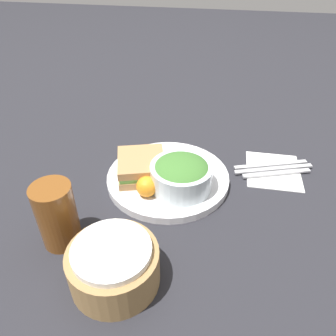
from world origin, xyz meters
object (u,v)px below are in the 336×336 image
Objects in this scene: drink_glass at (57,215)px; dressing_cup at (198,160)px; sandwich at (141,166)px; knife at (274,169)px; spoon at (277,173)px; plate at (168,178)px; bread_basket at (114,265)px; fork at (271,165)px; salad_bowl at (181,174)px.

dressing_cup is at bearing -131.40° from drink_glass.
knife is (-0.32, -0.09, -0.04)m from sandwich.
dressing_cup reaches higher than spoon.
drink_glass reaches higher than plate.
drink_glass reaches higher than bread_basket.
plate is at bearing -128.30° from drink_glass.
spoon is (-0.30, -0.35, -0.03)m from bread_basket.
knife is at bearing -128.74° from bread_basket.
dressing_cup is 0.34× the size of spoon.
dressing_cup is at bearing 166.10° from spoon.
fork is (-0.31, -0.11, -0.04)m from sandwich.
plate is 0.27m from fork.
plate is at bearing 176.15° from spoon.
dressing_cup is 0.30× the size of fork.
sandwich reaches higher than spoon.
plate is at bearing -176.15° from fork.
bread_basket is at bearing 81.55° from plate.
dressing_cup is 0.29× the size of knife.
sandwich is (0.06, 0.01, 0.03)m from plate.
drink_glass is 0.66× the size of knife.
fork is (-0.42, -0.32, -0.06)m from drink_glass.
drink_glass is 0.52m from spoon.
knife is at bearing -170.37° from dressing_cup.
salad_bowl is at bearing -107.63° from bread_basket.
fork is at bearing -164.98° from dressing_cup.
salad_bowl reaches higher than spoon.
drink_glass reaches higher than sandwich.
salad_bowl is (-0.04, 0.04, 0.05)m from plate.
sandwich is at bearing 175.11° from spoon.
dressing_cup is 0.20m from spoon.
plate is at bearing -171.07° from sandwich.
spoon is (-0.22, -0.10, -0.05)m from salad_bowl.
dressing_cup is 0.36m from drink_glass.
sandwich reaches higher than knife.
plate is at bearing -98.45° from bread_basket.
salad_bowl is at bearing -165.12° from fork.
bread_basket is at bearing 72.24° from dressing_cup.
knife is (-0.25, -0.08, -0.00)m from plate.
dressing_cup reaches higher than knife.
salad_bowl is 2.39× the size of dressing_cup.
fork is at bearing -126.95° from bread_basket.
fork is 1.11× the size of spoon.
bread_basket is at bearing 72.37° from salad_bowl.
dressing_cup is 0.38× the size of bread_basket.
plate is 0.07m from salad_bowl.
bread_basket is at bearing -147.02° from knife.
sandwich is 0.91× the size of bread_basket.
drink_glass is 0.70× the size of fork.
spoon is at bearing -175.62° from dressing_cup.
plate reaches higher than fork.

